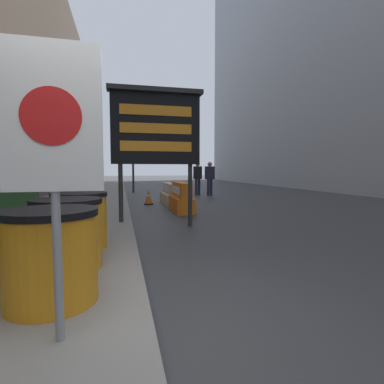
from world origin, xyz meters
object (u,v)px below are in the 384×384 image
barrel_drum_middle (67,234)px  pedestrian_passerby (198,175)px  message_board (156,128)px  jersey_barrier_orange_near (181,199)px  warning_sign (53,137)px  traffic_light_near_curb (133,137)px  jersey_barrier_cream (170,195)px  barrel_drum_back (80,220)px  pedestrian_worker (210,176)px  traffic_cone_near (148,197)px  barrel_drum_foreground (51,256)px

barrel_drum_middle → pedestrian_passerby: size_ratio=0.49×
message_board → jersey_barrier_orange_near: message_board is taller
warning_sign → message_board: bearing=75.5°
barrel_drum_middle → jersey_barrier_orange_near: size_ratio=0.51×
pedestrian_passerby → message_board: bearing=-97.3°
jersey_barrier_orange_near → traffic_light_near_curb: 8.75m
barrel_drum_middle → warning_sign: warning_sign is taller
jersey_barrier_orange_near → jersey_barrier_cream: size_ratio=0.78×
message_board → jersey_barrier_cream: bearing=77.1°
barrel_drum_middle → pedestrian_passerby: (4.56, 11.40, 0.44)m
barrel_drum_back → pedestrian_worker: pedestrian_worker is taller
pedestrian_worker → pedestrian_passerby: size_ratio=1.00×
warning_sign → jersey_barrier_orange_near: warning_sign is taller
warning_sign → jersey_barrier_cream: warning_sign is taller
jersey_barrier_orange_near → traffic_cone_near: size_ratio=2.73×
traffic_light_near_curb → pedestrian_worker: (3.73, -2.85, -2.17)m
barrel_drum_foreground → pedestrian_worker: bearing=66.9°
traffic_light_near_curb → pedestrian_passerby: traffic_light_near_curb is taller
traffic_light_near_curb → traffic_cone_near: bearing=-87.0°
barrel_drum_middle → jersey_barrier_orange_near: (2.51, 5.53, -0.17)m
jersey_barrier_cream → warning_sign: bearing=-103.7°
barrel_drum_middle → message_board: size_ratio=0.27×
warning_sign → pedestrian_passerby: bearing=71.5°
traffic_light_near_curb → barrel_drum_middle: bearing=-95.6°
jersey_barrier_orange_near → traffic_light_near_curb: bearing=98.1°
traffic_cone_near → warning_sign: bearing=-98.8°
traffic_light_near_curb → pedestrian_worker: size_ratio=2.56×
jersey_barrier_orange_near → barrel_drum_middle: bearing=-114.5°
barrel_drum_middle → jersey_barrier_cream: (2.51, 7.82, -0.23)m
barrel_drum_middle → warning_sign: 1.92m
message_board → jersey_barrier_orange_near: 3.24m
traffic_cone_near → pedestrian_worker: size_ratio=0.35×
barrel_drum_back → message_board: 3.08m
warning_sign → traffic_cone_near: bearing=81.2°
barrel_drum_back → message_board: message_board is taller
traffic_cone_near → pedestrian_passerby: 4.75m
pedestrian_worker → pedestrian_passerby: bearing=175.9°
warning_sign → traffic_light_near_curb: bearing=85.8°
jersey_barrier_orange_near → pedestrian_worker: pedestrian_worker is taller
barrel_drum_middle → traffic_light_near_curb: 14.05m
traffic_light_near_curb → message_board: bearing=-89.5°
barrel_drum_back → traffic_cone_near: barrel_drum_back is taller
traffic_light_near_curb → barrel_drum_back: bearing=-95.9°
warning_sign → traffic_cone_near: (1.46, 9.35, -1.28)m
warning_sign → traffic_light_near_curb: 15.51m
pedestrian_passerby → warning_sign: bearing=-95.2°
traffic_cone_near → barrel_drum_middle: bearing=-102.2°
traffic_cone_near → traffic_light_near_curb: bearing=93.0°
traffic_cone_near → traffic_light_near_curb: 6.70m
message_board → pedestrian_passerby: bearing=69.3°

